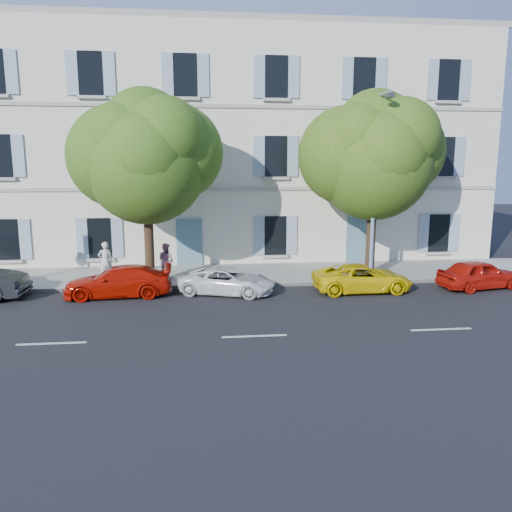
{
  "coord_description": "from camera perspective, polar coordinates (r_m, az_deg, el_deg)",
  "views": [
    {
      "loc": [
        -1.51,
        -18.51,
        5.16
      ],
      "look_at": [
        0.69,
        2.0,
        1.4
      ],
      "focal_mm": 35.0,
      "sensor_mm": 36.0,
      "label": 1
    }
  ],
  "objects": [
    {
      "name": "tree_left",
      "position": [
        21.51,
        -12.46,
        10.29
      ],
      "size": [
        5.1,
        5.1,
        7.9
      ],
      "color": "#3A2819",
      "rests_on": "sidewalk"
    },
    {
      "name": "pedestrian_b",
      "position": [
        22.72,
        -10.25,
        -0.52
      ],
      "size": [
        0.98,
        0.96,
        1.59
      ],
      "primitive_type": "imported",
      "rotation": [
        0.0,
        0.0,
        2.46
      ],
      "color": "#CD8392",
      "rests_on": "sidewalk"
    },
    {
      "name": "street_lamp",
      "position": [
        22.26,
        13.52,
        8.7
      ],
      "size": [
        0.27,
        1.68,
        7.92
      ],
      "color": "#7293BF",
      "rests_on": "sidewalk"
    },
    {
      "name": "kerb",
      "position": [
        21.45,
        -1.93,
        -3.37
      ],
      "size": [
        36.0,
        0.16,
        0.16
      ],
      "primitive_type": "cube",
      "color": "#9E998E",
      "rests_on": "ground"
    },
    {
      "name": "pedestrian_a",
      "position": [
        22.81,
        -16.82,
        -0.58
      ],
      "size": [
        0.73,
        0.6,
        1.74
      ],
      "primitive_type": "imported",
      "rotation": [
        0.0,
        0.0,
        3.47
      ],
      "color": "silver",
      "rests_on": "sidewalk"
    },
    {
      "name": "tree_right",
      "position": [
        23.28,
        13.32,
        10.38
      ],
      "size": [
        5.2,
        5.2,
        8.01
      ],
      "color": "#3A2819",
      "rests_on": "sidewalk"
    },
    {
      "name": "car_red_hatchback",
      "position": [
        23.11,
        24.19,
        -1.92
      ],
      "size": [
        3.86,
        2.17,
        1.24
      ],
      "primitive_type": "imported",
      "rotation": [
        0.0,
        0.0,
        1.77
      ],
      "color": "#B6150B",
      "rests_on": "ground"
    },
    {
      "name": "car_white_coupe",
      "position": [
        20.28,
        -3.31,
        -2.87
      ],
      "size": [
        4.2,
        2.84,
        1.07
      ],
      "primitive_type": "imported",
      "rotation": [
        0.0,
        0.0,
        1.27
      ],
      "color": "white",
      "rests_on": "ground"
    },
    {
      "name": "ground",
      "position": [
        19.27,
        -1.42,
        -5.2
      ],
      "size": [
        90.0,
        90.0,
        0.0
      ],
      "primitive_type": "plane",
      "color": "black"
    },
    {
      "name": "building",
      "position": [
        28.76,
        -3.19,
        11.99
      ],
      "size": [
        28.0,
        7.0,
        12.0
      ],
      "primitive_type": "cube",
      "color": "beige",
      "rests_on": "ground"
    },
    {
      "name": "sidewalk",
      "position": [
        23.56,
        -2.32,
        -2.14
      ],
      "size": [
        36.0,
        4.5,
        0.15
      ],
      "primitive_type": "cube",
      "color": "#A09E96",
      "rests_on": "ground"
    },
    {
      "name": "car_red_coupe",
      "position": [
        20.59,
        -15.45,
        -2.81
      ],
      "size": [
        4.28,
        1.88,
        1.22
      ],
      "primitive_type": "imported",
      "rotation": [
        0.0,
        0.0,
        4.75
      ],
      "color": "#B61205",
      "rests_on": "ground"
    },
    {
      "name": "car_yellow_supercar",
      "position": [
        21.09,
        12.08,
        -2.48
      ],
      "size": [
        4.13,
        1.97,
        1.14
      ],
      "primitive_type": "imported",
      "rotation": [
        0.0,
        0.0,
        1.59
      ],
      "color": "yellow",
      "rests_on": "ground"
    }
  ]
}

